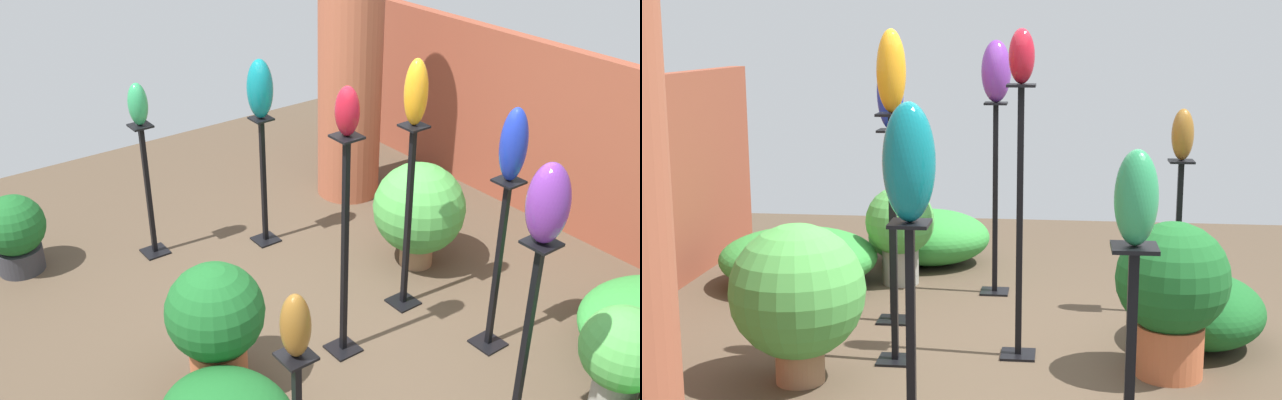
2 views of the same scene
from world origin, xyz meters
TOP-DOWN VIEW (x-y plane):
  - ground_plane at (0.00, 0.00)m, footprint 8.00×8.00m
  - brick_wall_back at (0.00, 2.59)m, footprint 5.60×0.12m
  - brick_pillar at (-1.72, 1.50)m, footprint 0.58×0.58m
  - pedestal_teal at (-1.40, 0.35)m, footprint 0.20×0.20m
  - pedestal_violet at (1.41, 0.22)m, footprint 0.20×0.20m
  - pedestal_ruby at (0.14, -0.01)m, footprint 0.20×0.20m
  - pedestal_jade at (-1.78, -0.49)m, footprint 0.20×0.20m
  - pedestal_cobalt at (0.69, 0.83)m, footprint 0.20×0.20m
  - pedestal_amber at (-0.02, 0.68)m, footprint 0.20×0.20m
  - art_vase_teal at (-1.40, 0.35)m, footprint 0.20×0.21m
  - art_vase_violet at (1.41, 0.22)m, footprint 0.21×0.21m
  - art_vase_ruby at (0.14, -0.01)m, footprint 0.15×0.14m
  - art_vase_jade at (-1.78, -0.49)m, footprint 0.15×0.15m
  - art_vase_cobalt at (0.69, 0.83)m, footprint 0.17×0.17m
  - art_vase_bronze at (1.05, -1.02)m, footprint 0.15×0.14m
  - art_vase_amber at (-0.02, 0.68)m, footprint 0.15×0.16m
  - potted_plant_mid_left at (1.58, 0.94)m, footprint 0.52×0.52m
  - potted_plant_back_center at (-2.17, -1.46)m, footprint 0.49×0.49m
  - potted_plant_front_left at (-0.07, -0.85)m, footprint 0.62×0.62m
  - potted_plant_near_pillar at (-0.38, 1.14)m, footprint 0.73×0.73m

SIDE VIEW (x-z plane):
  - ground_plane at x=0.00m, z-range 0.00..0.00m
  - potted_plant_back_center at x=-2.17m, z-range 0.03..0.67m
  - potted_plant_mid_left at x=1.58m, z-range 0.07..0.80m
  - potted_plant_near_pillar at x=-0.38m, z-range 0.06..0.93m
  - potted_plant_front_left at x=-0.07m, z-range 0.06..0.93m
  - pedestal_teal at x=-1.40m, z-range -0.05..1.07m
  - pedestal_jade at x=-1.78m, z-range -0.05..1.09m
  - pedestal_cobalt at x=0.69m, z-range -0.05..1.21m
  - pedestal_violet at x=1.41m, z-range -0.05..1.32m
  - pedestal_amber at x=-0.02m, z-range -0.05..1.37m
  - pedestal_ruby at x=0.14m, z-range -0.06..1.52m
  - brick_wall_back at x=0.00m, z-range 0.00..1.57m
  - art_vase_bronze at x=1.05m, z-range 1.04..1.37m
  - brick_pillar at x=-1.72m, z-range 0.00..2.54m
  - art_vase_jade at x=-1.78m, z-range 1.14..1.47m
  - art_vase_teal at x=-1.40m, z-range 1.12..1.60m
  - art_vase_cobalt at x=0.69m, z-range 1.26..1.73m
  - art_vase_violet at x=1.41m, z-range 1.38..1.81m
  - art_vase_amber at x=-0.02m, z-range 1.42..1.88m
  - art_vase_ruby at x=0.14m, z-range 1.58..1.88m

